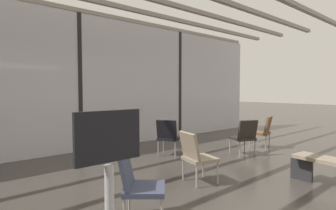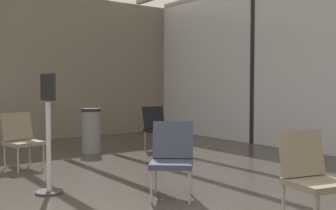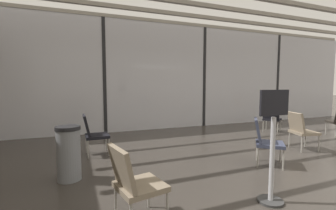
{
  "view_description": "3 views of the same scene",
  "coord_description": "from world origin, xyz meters",
  "px_view_note": "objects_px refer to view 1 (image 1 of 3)",
  "views": [
    {
      "loc": [
        -2.84,
        -1.5,
        1.56
      ],
      "look_at": [
        1.73,
        3.74,
        1.19
      ],
      "focal_mm": 28.92,
      "sensor_mm": 36.0,
      "label": 1
    },
    {
      "loc": [
        2.72,
        -1.7,
        1.3
      ],
      "look_at": [
        -1.93,
        1.69,
        1.02
      ],
      "focal_mm": 43.41,
      "sensor_mm": 36.0,
      "label": 2
    },
    {
      "loc": [
        -4.3,
        -2.18,
        1.5
      ],
      "look_at": [
        -1.72,
        4.38,
        0.88
      ],
      "focal_mm": 24.76,
      "sensor_mm": 36.0,
      "label": 3
    }
  ],
  "objects_px": {
    "lounge_chair_2": "(168,135)",
    "lounge_chair_3": "(263,130)",
    "lounge_chair_1": "(196,154)",
    "lounge_chair_0": "(245,135)",
    "parked_airplane": "(78,77)",
    "lounge_chair_5": "(137,181)"
  },
  "relations": [
    {
      "from": "lounge_chair_0",
      "to": "lounge_chair_2",
      "type": "relative_size",
      "value": 1.0
    },
    {
      "from": "parked_airplane",
      "to": "lounge_chair_2",
      "type": "distance_m",
      "value": 6.16
    },
    {
      "from": "lounge_chair_5",
      "to": "lounge_chair_1",
      "type": "bearing_deg",
      "value": -31.92
    },
    {
      "from": "lounge_chair_0",
      "to": "parked_airplane",
      "type": "bearing_deg",
      "value": -59.0
    },
    {
      "from": "lounge_chair_1",
      "to": "lounge_chair_2",
      "type": "height_order",
      "value": "same"
    },
    {
      "from": "lounge_chair_1",
      "to": "lounge_chair_5",
      "type": "xyz_separation_m",
      "value": [
        -1.52,
        -0.48,
        0.0
      ]
    },
    {
      "from": "parked_airplane",
      "to": "lounge_chair_1",
      "type": "relative_size",
      "value": 16.57
    },
    {
      "from": "lounge_chair_1",
      "to": "lounge_chair_3",
      "type": "relative_size",
      "value": 1.0
    },
    {
      "from": "lounge_chair_0",
      "to": "lounge_chair_1",
      "type": "bearing_deg",
      "value": 35.79
    },
    {
      "from": "lounge_chair_5",
      "to": "lounge_chair_0",
      "type": "bearing_deg",
      "value": -34.13
    },
    {
      "from": "lounge_chair_1",
      "to": "lounge_chair_2",
      "type": "distance_m",
      "value": 1.99
    },
    {
      "from": "lounge_chair_0",
      "to": "lounge_chair_3",
      "type": "xyz_separation_m",
      "value": [
        1.11,
        0.15,
        0.0
      ]
    },
    {
      "from": "lounge_chair_1",
      "to": "lounge_chair_5",
      "type": "height_order",
      "value": "same"
    },
    {
      "from": "lounge_chair_0",
      "to": "lounge_chair_3",
      "type": "height_order",
      "value": "same"
    },
    {
      "from": "lounge_chair_1",
      "to": "lounge_chair_0",
      "type": "bearing_deg",
      "value": -62.45
    },
    {
      "from": "lounge_chair_0",
      "to": "lounge_chair_1",
      "type": "height_order",
      "value": "same"
    },
    {
      "from": "parked_airplane",
      "to": "lounge_chair_5",
      "type": "distance_m",
      "value": 8.77
    },
    {
      "from": "parked_airplane",
      "to": "lounge_chair_3",
      "type": "bearing_deg",
      "value": -72.36
    },
    {
      "from": "lounge_chair_2",
      "to": "lounge_chair_3",
      "type": "height_order",
      "value": "same"
    },
    {
      "from": "lounge_chair_3",
      "to": "lounge_chair_5",
      "type": "relative_size",
      "value": 1.0
    },
    {
      "from": "lounge_chair_2",
      "to": "lounge_chair_3",
      "type": "relative_size",
      "value": 1.0
    },
    {
      "from": "lounge_chair_0",
      "to": "lounge_chair_3",
      "type": "distance_m",
      "value": 1.12
    }
  ]
}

